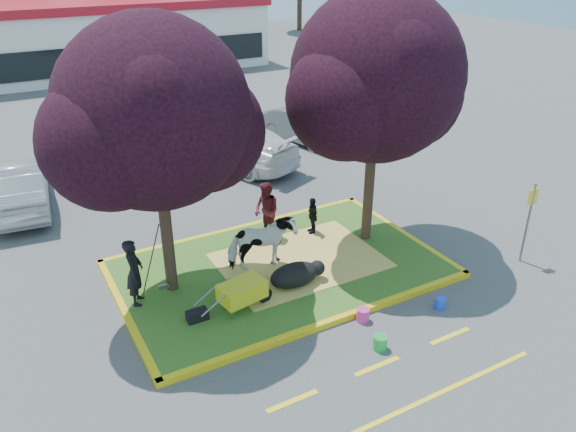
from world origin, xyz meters
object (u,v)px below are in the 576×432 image
bucket_green (380,343)px  bucket_pink (363,315)px  handler (134,272)px  sign_post (529,215)px  car_silver (18,185)px  cow (262,244)px  calf (294,275)px  bucket_blue (440,303)px  wheelbarrow (243,291)px

bucket_green → bucket_pink: (0.26, 0.99, -0.00)m
handler → bucket_green: handler is taller
sign_post → car_silver: sign_post is taller
bucket_pink → cow: bearing=110.3°
calf → bucket_green: calf is taller
bucket_green → car_silver: car_silver is taller
sign_post → bucket_blue: (-3.44, -0.60, -1.25)m
bucket_pink → car_silver: 12.01m
calf → bucket_blue: (2.63, -2.36, -0.29)m
wheelbarrow → calf: bearing=1.3°
wheelbarrow → bucket_blue: bearing=-36.3°
handler → sign_post: (9.66, -2.91, 0.41)m
wheelbarrow → sign_post: (7.61, -1.45, 0.75)m
cow → wheelbarrow: (-1.19, -1.40, -0.24)m
handler → bucket_green: size_ratio=5.12×
cow → sign_post: sign_post is taller
handler → bucket_pink: 5.35m
cow → bucket_green: 4.09m
calf → sign_post: size_ratio=0.57×
wheelbarrow → car_silver: 9.56m
car_silver → calf: bearing=128.3°
car_silver → bucket_pink: bearing=126.5°
cow → wheelbarrow: size_ratio=0.91×
wheelbarrow → bucket_pink: wheelbarrow is taller
bucket_green → sign_post: bearing=11.0°
calf → bucket_blue: calf is taller
sign_post → bucket_pink: size_ratio=7.16×
bucket_pink → bucket_green: bearing=-104.9°
calf → sign_post: (6.07, -1.76, 0.96)m
wheelbarrow → bucket_green: bearing=-61.5°
cow → bucket_pink: size_ratio=5.42×
cow → handler: (-3.25, 0.06, 0.10)m
handler → bucket_blue: bearing=-95.8°
calf → bucket_blue: bearing=-21.1°
cow → car_silver: bearing=42.1°
calf → car_silver: bearing=143.4°
handler → wheelbarrow: 2.54m
bucket_blue → bucket_green: bearing=-167.2°
calf → sign_post: bearing=4.6°
bucket_pink → bucket_blue: (1.88, -0.50, -0.02)m
calf → car_silver: (-5.39, 8.44, 0.36)m
bucket_blue → car_silver: bearing=126.6°
calf → bucket_green: (0.48, -2.85, -0.27)m
wheelbarrow → bucket_blue: size_ratio=6.68×
bucket_blue → car_silver: car_silver is taller
cow → bucket_pink: bearing=-152.0°
calf → car_silver: 10.02m
handler → wheelbarrow: handler is taller
wheelbarrow → car_silver: bearing=103.6°
handler → bucket_pink: bearing=-101.2°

